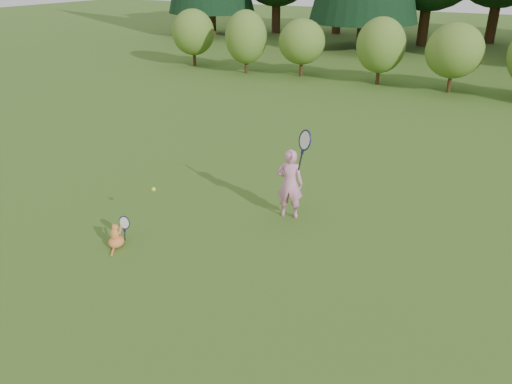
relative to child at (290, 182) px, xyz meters
The scene contains 5 objects.
ground 1.72m from the child, 111.67° to the right, with size 100.00×100.00×0.00m, color #2E5317.
shrub_row 11.58m from the child, 92.87° to the left, with size 28.00×3.00×2.80m, color #4F7424, non-canonical shape.
child is the anchor object (origin of this frame).
cat 3.30m from the child, 131.07° to the right, with size 0.37×0.58×0.60m.
tennis_ball 2.53m from the child, 137.13° to the right, with size 0.08×0.08×0.08m.
Camera 1 is at (4.18, -6.40, 4.47)m, focal length 35.00 mm.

